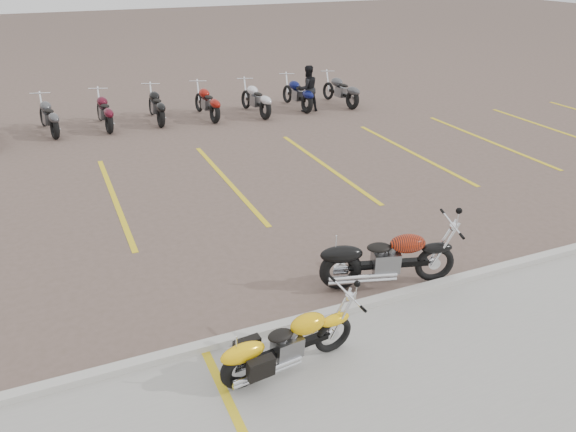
# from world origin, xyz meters

# --- Properties ---
(ground) EXTENTS (100.00, 100.00, 0.00)m
(ground) POSITION_xyz_m (0.00, 0.00, 0.00)
(ground) COLOR brown
(ground) RESTS_ON ground
(concrete_apron) EXTENTS (60.00, 5.00, 0.01)m
(concrete_apron) POSITION_xyz_m (0.00, -4.50, 0.01)
(concrete_apron) COLOR #9E9B93
(concrete_apron) RESTS_ON ground
(curb) EXTENTS (60.00, 0.18, 0.12)m
(curb) POSITION_xyz_m (0.00, -2.00, 0.06)
(curb) COLOR #ADAAA3
(curb) RESTS_ON ground
(parking_stripes) EXTENTS (38.00, 5.50, 0.01)m
(parking_stripes) POSITION_xyz_m (0.00, 4.00, 0.00)
(parking_stripes) COLOR gold
(parking_stripes) RESTS_ON ground
(yellow_cruiser) EXTENTS (1.99, 0.39, 0.82)m
(yellow_cruiser) POSITION_xyz_m (-1.40, -2.83, 0.41)
(yellow_cruiser) COLOR black
(yellow_cruiser) RESTS_ON ground
(flame_cruiser) EXTENTS (2.26, 0.77, 0.95)m
(flame_cruiser) POSITION_xyz_m (0.94, -1.55, 0.47)
(flame_cruiser) COLOR black
(flame_cruiser) RESTS_ON ground
(person_b) EXTENTS (0.78, 0.61, 1.58)m
(person_b) POSITION_xyz_m (4.63, 9.23, 0.79)
(person_b) COLOR black
(person_b) RESTS_ON ground
(bg_bike_row) EXTENTS (17.28, 2.04, 1.10)m
(bg_bike_row) POSITION_xyz_m (-2.16, 9.83, 0.55)
(bg_bike_row) COLOR black
(bg_bike_row) RESTS_ON ground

